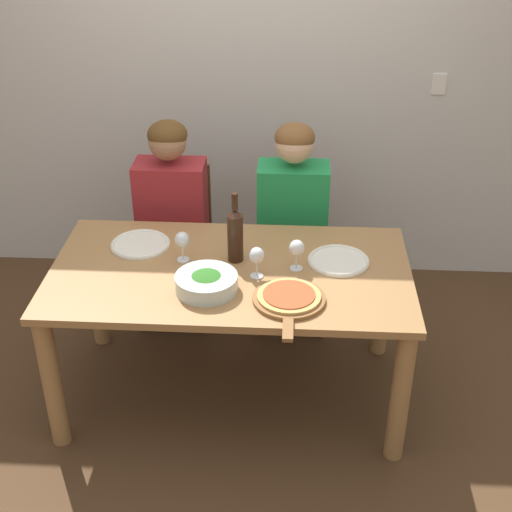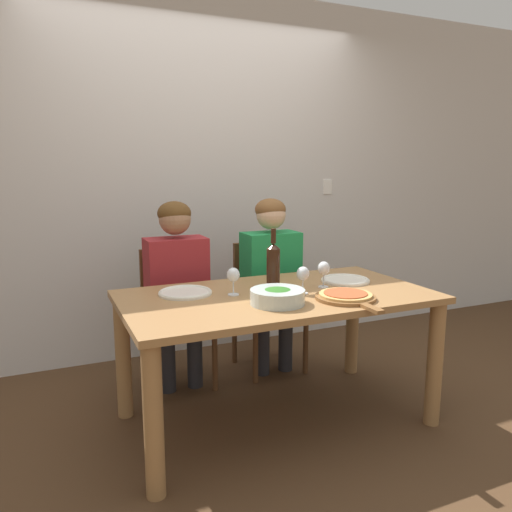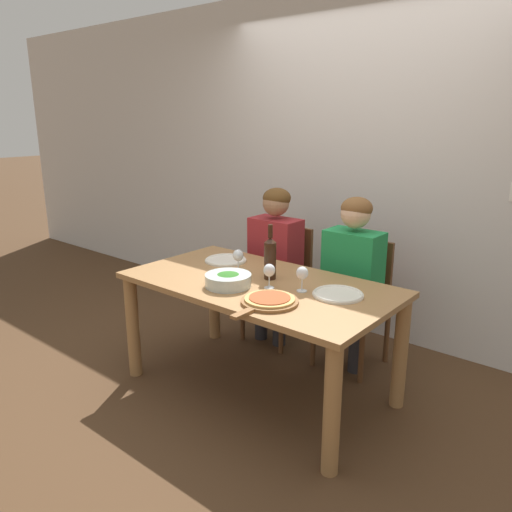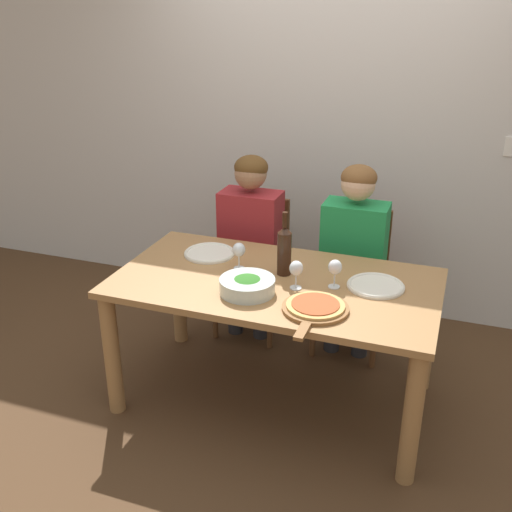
{
  "view_description": "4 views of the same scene",
  "coord_description": "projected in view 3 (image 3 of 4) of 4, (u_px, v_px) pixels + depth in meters",
  "views": [
    {
      "loc": [
        0.28,
        -2.81,
        2.46
      ],
      "look_at": [
        0.12,
        0.05,
        0.79
      ],
      "focal_mm": 50.0,
      "sensor_mm": 36.0,
      "label": 1
    },
    {
      "loc": [
        -1.17,
        -2.36,
        1.43
      ],
      "look_at": [
        -0.07,
        0.13,
        0.93
      ],
      "focal_mm": 35.0,
      "sensor_mm": 36.0,
      "label": 2
    },
    {
      "loc": [
        1.84,
        -2.26,
        1.73
      ],
      "look_at": [
        -0.01,
        -0.02,
        0.91
      ],
      "focal_mm": 35.0,
      "sensor_mm": 36.0,
      "label": 3
    },
    {
      "loc": [
        0.85,
        -2.67,
        2.09
      ],
      "look_at": [
        -0.14,
        0.08,
        0.83
      ],
      "focal_mm": 42.0,
      "sensor_mm": 36.0,
      "label": 4
    }
  ],
  "objects": [
    {
      "name": "broccoli_bowl",
      "position": [
        228.0,
        280.0,
        2.98
      ],
      "size": [
        0.28,
        0.28,
        0.08
      ],
      "color": "silver",
      "rests_on": "dining_table"
    },
    {
      "name": "chair_right",
      "position": [
        357.0,
        298.0,
        3.53
      ],
      "size": [
        0.42,
        0.42,
        0.89
      ],
      "color": "brown",
      "rests_on": "ground"
    },
    {
      "name": "wine_glass_centre",
      "position": [
        269.0,
        272.0,
        2.92
      ],
      "size": [
        0.07,
        0.07,
        0.15
      ],
      "color": "silver",
      "rests_on": "dining_table"
    },
    {
      "name": "dining_table",
      "position": [
        259.0,
        300.0,
        3.1
      ],
      "size": [
        1.68,
        0.9,
        0.74
      ],
      "color": "#9E7042",
      "rests_on": "ground"
    },
    {
      "name": "wine_bottle",
      "position": [
        270.0,
        257.0,
        3.09
      ],
      "size": [
        0.08,
        0.08,
        0.35
      ],
      "color": "black",
      "rests_on": "dining_table"
    },
    {
      "name": "dinner_plate_right",
      "position": [
        338.0,
        294.0,
        2.83
      ],
      "size": [
        0.29,
        0.29,
        0.02
      ],
      "color": "silver",
      "rests_on": "dining_table"
    },
    {
      "name": "back_wall",
      "position": [
        365.0,
        166.0,
        3.87
      ],
      "size": [
        10.0,
        0.06,
        2.7
      ],
      "color": "silver",
      "rests_on": "ground"
    },
    {
      "name": "wine_glass_left",
      "position": [
        238.0,
        256.0,
        3.23
      ],
      "size": [
        0.07,
        0.07,
        0.15
      ],
      "color": "silver",
      "rests_on": "dining_table"
    },
    {
      "name": "person_woman",
      "position": [
        274.0,
        252.0,
        3.79
      ],
      "size": [
        0.47,
        0.51,
        1.21
      ],
      "color": "#28282D",
      "rests_on": "ground"
    },
    {
      "name": "chair_left",
      "position": [
        282.0,
        279.0,
        3.94
      ],
      "size": [
        0.42,
        0.42,
        0.89
      ],
      "color": "brown",
      "rests_on": "ground"
    },
    {
      "name": "pizza_on_board",
      "position": [
        269.0,
        301.0,
        2.71
      ],
      "size": [
        0.32,
        0.46,
        0.04
      ],
      "color": "brown",
      "rests_on": "dining_table"
    },
    {
      "name": "dinner_plate_left",
      "position": [
        226.0,
        260.0,
        3.5
      ],
      "size": [
        0.29,
        0.29,
        0.02
      ],
      "color": "silver",
      "rests_on": "dining_table"
    },
    {
      "name": "ground_plane",
      "position": [
        259.0,
        388.0,
        3.27
      ],
      "size": [
        40.0,
        40.0,
        0.0
      ],
      "primitive_type": "plane",
      "color": "#4C331E"
    },
    {
      "name": "wine_glass_right",
      "position": [
        302.0,
        274.0,
        2.87
      ],
      "size": [
        0.07,
        0.07,
        0.15
      ],
      "color": "silver",
      "rests_on": "dining_table"
    },
    {
      "name": "person_man",
      "position": [
        352.0,
        268.0,
        3.39
      ],
      "size": [
        0.47,
        0.51,
        1.21
      ],
      "color": "#28282D",
      "rests_on": "ground"
    }
  ]
}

